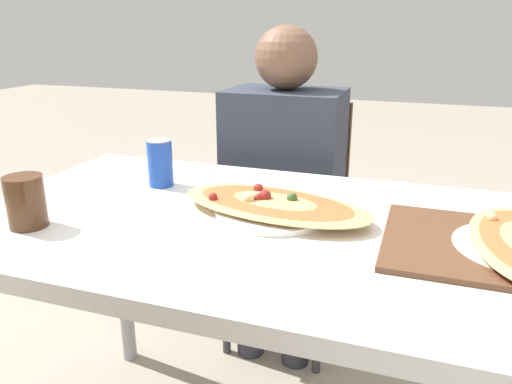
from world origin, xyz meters
TOP-DOWN VIEW (x-y plane):
  - dining_table at (0.00, 0.00)m, footprint 1.25×0.77m
  - chair_far_seated at (-0.07, 0.72)m, footprint 0.40×0.40m
  - person_seated at (-0.07, 0.60)m, footprint 0.38×0.29m
  - pizza_main at (0.07, 0.05)m, footprint 0.49×0.29m
  - soda_can at (-0.28, 0.15)m, footprint 0.07×0.07m
  - drink_glass at (-0.41, -0.20)m, footprint 0.08×0.08m
  - serving_tray at (0.50, 0.00)m, footprint 0.36×0.34m

SIDE VIEW (x-z plane):
  - chair_far_seated at x=-0.07m, z-range 0.05..0.95m
  - dining_table at x=0.00m, z-range 0.30..1.05m
  - person_seated at x=-0.07m, z-range 0.10..1.27m
  - serving_tray at x=0.50m, z-range 0.76..0.77m
  - pizza_main at x=0.07m, z-range 0.75..0.80m
  - drink_glass at x=-0.41m, z-range 0.76..0.87m
  - soda_can at x=-0.28m, z-range 0.76..0.88m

